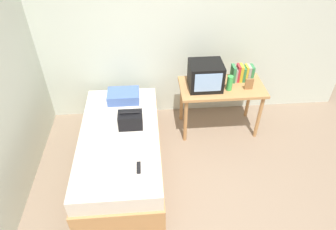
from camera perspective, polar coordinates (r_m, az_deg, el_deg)
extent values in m
plane|color=#84705B|center=(3.61, 4.89, -18.18)|extent=(8.00, 8.00, 0.00)
cube|color=silver|center=(4.30, 1.85, 15.33)|extent=(5.20, 0.10, 2.60)
cube|color=#B27F4C|center=(3.98, -8.76, -7.60)|extent=(1.00, 2.00, 0.33)
cube|color=beige|center=(3.79, -9.15, -4.77)|extent=(0.97, 1.94, 0.22)
cube|color=#B27F4C|center=(4.21, 10.21, 5.25)|extent=(1.16, 0.60, 0.04)
cylinder|color=#B27F4C|center=(4.15, 3.37, -1.14)|extent=(0.05, 0.05, 0.71)
cylinder|color=#B27F4C|center=(4.40, 16.92, -0.40)|extent=(0.05, 0.05, 0.71)
cylinder|color=#B27F4C|center=(4.53, 2.61, 2.77)|extent=(0.05, 0.05, 0.71)
cylinder|color=#B27F4C|center=(4.75, 15.18, 3.27)|extent=(0.05, 0.05, 0.71)
cube|color=black|center=(4.05, 7.16, 7.47)|extent=(0.44, 0.38, 0.36)
cube|color=#8CB2E0|center=(3.88, 7.67, 6.10)|extent=(0.35, 0.01, 0.26)
cylinder|color=green|center=(4.08, 11.66, 5.99)|extent=(0.08, 0.08, 0.21)
cube|color=#337F47|center=(4.28, 12.29, 7.73)|extent=(0.04, 0.16, 0.23)
cube|color=gray|center=(4.30, 12.71, 7.52)|extent=(0.03, 0.14, 0.19)
cube|color=#B72D33|center=(4.30, 13.17, 7.81)|extent=(0.03, 0.13, 0.24)
cube|color=gold|center=(4.31, 13.67, 7.81)|extent=(0.04, 0.13, 0.24)
cube|color=#337F47|center=(4.33, 14.15, 7.64)|extent=(0.04, 0.14, 0.21)
cube|color=gold|center=(4.34, 14.61, 7.75)|extent=(0.03, 0.14, 0.23)
cube|color=gray|center=(4.35, 15.06, 7.72)|extent=(0.04, 0.14, 0.22)
cube|color=#337F47|center=(4.36, 15.58, 7.72)|extent=(0.04, 0.14, 0.22)
cube|color=olive|center=(4.17, 15.17, 5.71)|extent=(0.11, 0.02, 0.16)
cube|color=#4766AD|center=(4.22, -8.48, 3.58)|extent=(0.44, 0.31, 0.14)
cube|color=black|center=(3.74, -7.16, -0.98)|extent=(0.30, 0.20, 0.20)
cylinder|color=black|center=(3.67, -7.30, 0.40)|extent=(0.24, 0.02, 0.02)
cube|color=white|center=(3.43, -12.39, -8.49)|extent=(0.21, 0.29, 0.01)
cube|color=black|center=(3.29, -5.61, -9.93)|extent=(0.04, 0.16, 0.02)
cube|color=#B7B7BC|center=(3.83, -13.16, -2.50)|extent=(0.04, 0.14, 0.02)
cube|color=white|center=(3.28, -9.58, -10.20)|extent=(0.28, 0.22, 0.07)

